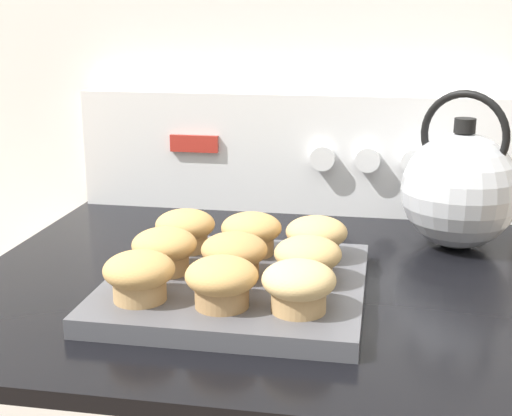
# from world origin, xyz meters

# --- Properties ---
(wall_back) EXTENTS (8.00, 0.05, 2.40)m
(wall_back) POSITION_xyz_m (0.00, 0.71, 1.20)
(wall_back) COLOR silver
(wall_back) RESTS_ON ground_plane
(control_panel) EXTENTS (0.71, 0.07, 0.20)m
(control_panel) POSITION_xyz_m (0.00, 0.65, 1.03)
(control_panel) COLOR white
(control_panel) RESTS_ON stove_range
(muffin_pan) EXTENTS (0.30, 0.30, 0.02)m
(muffin_pan) POSITION_xyz_m (-0.02, 0.27, 0.94)
(muffin_pan) COLOR #4C4C51
(muffin_pan) RESTS_ON stove_range
(muffin_r0_c0) EXTENTS (0.08, 0.08, 0.05)m
(muffin_r0_c0) POSITION_xyz_m (-0.10, 0.18, 0.98)
(muffin_r0_c0) COLOR tan
(muffin_r0_c0) RESTS_ON muffin_pan
(muffin_r0_c1) EXTENTS (0.08, 0.08, 0.05)m
(muffin_r0_c1) POSITION_xyz_m (-0.01, 0.18, 0.98)
(muffin_r0_c1) COLOR #A37A4C
(muffin_r0_c1) RESTS_ON muffin_pan
(muffin_r0_c2) EXTENTS (0.08, 0.08, 0.05)m
(muffin_r0_c2) POSITION_xyz_m (0.07, 0.18, 0.98)
(muffin_r0_c2) COLOR tan
(muffin_r0_c2) RESTS_ON muffin_pan
(muffin_r1_c0) EXTENTS (0.08, 0.08, 0.05)m
(muffin_r1_c0) POSITION_xyz_m (-0.10, 0.27, 0.98)
(muffin_r1_c0) COLOR tan
(muffin_r1_c0) RESTS_ON muffin_pan
(muffin_r1_c1) EXTENTS (0.08, 0.08, 0.05)m
(muffin_r1_c1) POSITION_xyz_m (-0.02, 0.27, 0.98)
(muffin_r1_c1) COLOR olive
(muffin_r1_c1) RESTS_ON muffin_pan
(muffin_r1_c2) EXTENTS (0.08, 0.08, 0.05)m
(muffin_r1_c2) POSITION_xyz_m (0.07, 0.27, 0.98)
(muffin_r1_c2) COLOR tan
(muffin_r1_c2) RESTS_ON muffin_pan
(muffin_r2_c0) EXTENTS (0.08, 0.08, 0.05)m
(muffin_r2_c0) POSITION_xyz_m (-0.10, 0.35, 0.98)
(muffin_r2_c0) COLOR tan
(muffin_r2_c0) RESTS_ON muffin_pan
(muffin_r2_c1) EXTENTS (0.08, 0.08, 0.05)m
(muffin_r2_c1) POSITION_xyz_m (-0.01, 0.36, 0.98)
(muffin_r2_c1) COLOR tan
(muffin_r2_c1) RESTS_ON muffin_pan
(muffin_r2_c2) EXTENTS (0.08, 0.08, 0.05)m
(muffin_r2_c2) POSITION_xyz_m (0.07, 0.35, 0.98)
(muffin_r2_c2) COLOR #A37A4C
(muffin_r2_c2) RESTS_ON muffin_pan
(tea_kettle) EXTENTS (0.19, 0.16, 0.22)m
(tea_kettle) POSITION_xyz_m (0.26, 0.50, 1.01)
(tea_kettle) COLOR silver
(tea_kettle) RESTS_ON stove_range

